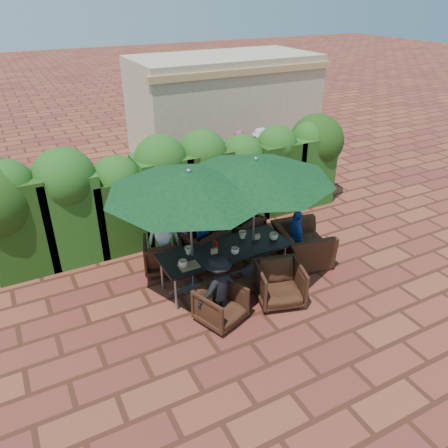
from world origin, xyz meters
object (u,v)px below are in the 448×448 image
umbrella_left (189,182)px  chair_end_right (302,239)px  chair_far_mid (203,244)px  chair_near_left (221,303)px  chair_near_right (280,282)px  dining_table (224,252)px  umbrella_right (255,170)px  chair_far_right (240,230)px  chair_far_left (163,253)px

umbrella_left → chair_end_right: size_ratio=2.55×
chair_far_mid → chair_near_left: (-0.52, -1.82, -0.07)m
chair_near_right → chair_end_right: 1.51m
dining_table → umbrella_right: umbrella_right is taller
umbrella_right → chair_far_right: umbrella_right is taller
umbrella_left → chair_end_right: umbrella_left is taller
chair_far_left → chair_far_right: chair_far_right is taller
dining_table → umbrella_left: size_ratio=0.85×
umbrella_left → chair_near_right: 2.43m
umbrella_right → chair_near_right: (-0.04, -1.03, -1.80)m
dining_table → umbrella_right: size_ratio=0.86×
dining_table → umbrella_right: 1.67m
chair_far_mid → chair_near_right: (0.68, -1.83, -0.02)m
chair_far_mid → umbrella_right: bearing=114.7°
umbrella_left → chair_far_left: 2.05m
umbrella_left → chair_near_left: (0.05, -1.05, -1.85)m
dining_table → chair_near_left: bearing=-120.9°
chair_far_right → chair_far_left: bearing=-18.8°
chair_near_left → chair_near_right: size_ratio=0.89×
chair_near_left → umbrella_left: bearing=72.2°
umbrella_right → chair_near_left: (-1.24, -1.02, -1.85)m
dining_table → umbrella_left: 1.67m
chair_end_right → chair_far_left: bearing=80.6°
chair_far_left → chair_end_right: chair_end_right is taller
chair_near_left → chair_end_right: size_ratio=0.63×
dining_table → umbrella_left: bearing=173.8°
dining_table → chair_end_right: (1.80, -0.06, -0.17)m
umbrella_right → chair_far_left: 2.56m
chair_far_left → umbrella_left: bearing=125.0°
dining_table → chair_far_right: 1.39m
umbrella_right → umbrella_left: bearing=178.9°
chair_near_left → umbrella_right: bearing=19.0°
umbrella_right → chair_end_right: 2.06m
umbrella_right → chair_near_right: bearing=-92.3°
chair_far_left → chair_far_right: (1.82, 0.05, 0.03)m
dining_table → chair_near_left: size_ratio=3.41×
umbrella_left → chair_far_left: (-0.26, 0.89, -1.83)m
chair_near_right → chair_end_right: chair_end_right is taller
dining_table → chair_far_right: (0.92, 1.01, -0.26)m
chair_far_right → dining_table: bearing=27.1°
chair_near_right → dining_table: bearing=138.2°
chair_far_right → chair_near_right: (-0.31, -2.00, -0.00)m
umbrella_left → dining_table: bearing=-6.2°
umbrella_right → chair_far_mid: umbrella_right is taller
umbrella_right → chair_far_right: bearing=74.3°
dining_table → chair_near_right: size_ratio=3.02×
chair_far_right → chair_near_right: bearing=60.7°
chair_far_right → chair_near_left: bearing=32.3°
chair_far_left → chair_end_right: 2.88m
umbrella_right → chair_near_right: size_ratio=3.51×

